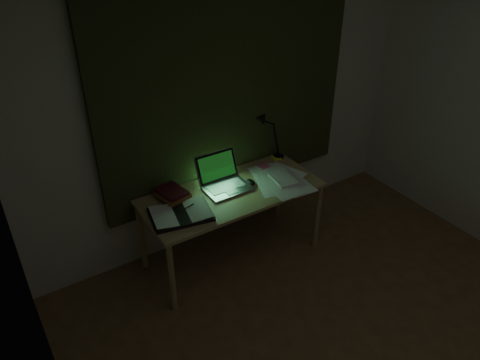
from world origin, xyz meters
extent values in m
cube|color=silver|center=(0.00, 2.00, 1.25)|extent=(3.50, 0.00, 2.50)
cube|color=#2C3219|center=(0.00, 1.96, 1.45)|extent=(2.20, 0.06, 2.00)
ellipsoid|color=black|center=(-0.02, 1.63, 0.67)|extent=(0.06, 0.10, 0.04)
cube|color=#EAFF35|center=(0.41, 1.85, 0.66)|extent=(0.09, 0.09, 0.02)
cube|color=#EE5C90|center=(0.22, 1.78, 0.66)|extent=(0.09, 0.09, 0.02)
camera|label=1|loc=(-1.79, -0.98, 2.66)|focal=35.00mm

